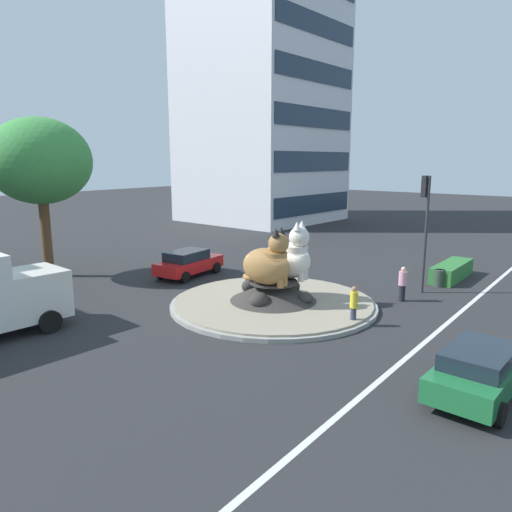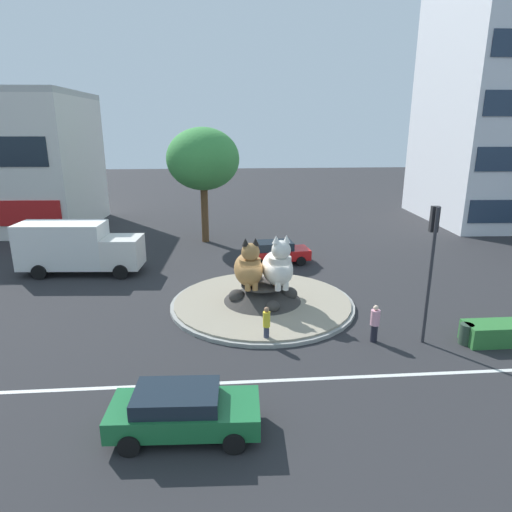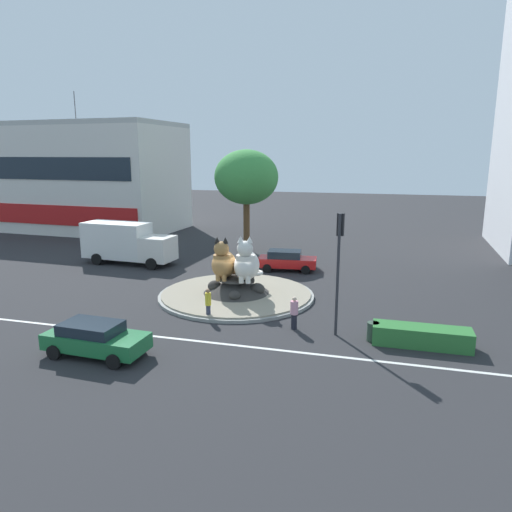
% 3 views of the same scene
% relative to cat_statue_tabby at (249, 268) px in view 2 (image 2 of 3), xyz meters
% --- Properties ---
extents(ground_plane, '(160.00, 160.00, 0.00)m').
position_rel_cat_statue_tabby_xyz_m(ground_plane, '(0.71, 0.25, -2.15)').
color(ground_plane, '#28282B').
extents(lane_centreline, '(112.00, 0.20, 0.01)m').
position_rel_cat_statue_tabby_xyz_m(lane_centreline, '(0.71, -6.86, -2.15)').
color(lane_centreline, silver).
rests_on(lane_centreline, ground).
extents(roundabout_island, '(9.47, 9.47, 1.20)m').
position_rel_cat_statue_tabby_xyz_m(roundabout_island, '(0.71, 0.26, -1.76)').
color(roundabout_island, gray).
rests_on(roundabout_island, ground).
extents(cat_statue_tabby, '(1.69, 2.74, 2.59)m').
position_rel_cat_statue_tabby_xyz_m(cat_statue_tabby, '(0.00, 0.00, 0.00)').
color(cat_statue_tabby, '#9E703D').
rests_on(cat_statue_tabby, roundabout_island).
extents(cat_statue_white, '(1.82, 2.86, 2.73)m').
position_rel_cat_statue_tabby_xyz_m(cat_statue_white, '(1.47, -0.07, 0.05)').
color(cat_statue_white, silver).
rests_on(cat_statue_white, roundabout_island).
extents(traffic_light_mast, '(0.34, 0.46, 5.88)m').
position_rel_cat_statue_tabby_xyz_m(traffic_light_mast, '(7.22, -4.26, 1.90)').
color(traffic_light_mast, '#2D2D33').
rests_on(traffic_light_mast, ground).
extents(broadleaf_tree_behind_island, '(5.62, 5.62, 8.95)m').
position_rel_cat_statue_tabby_xyz_m(broadleaf_tree_behind_island, '(-2.65, 13.87, 4.37)').
color(broadleaf_tree_behind_island, brown).
rests_on(broadleaf_tree_behind_island, ground).
extents(pedestrian_pink_shirt, '(0.39, 0.39, 1.68)m').
position_rel_cat_statue_tabby_xyz_m(pedestrian_pink_shirt, '(5.12, -4.14, -1.28)').
color(pedestrian_pink_shirt, black).
rests_on(pedestrian_pink_shirt, ground).
extents(pedestrian_yellow_shirt, '(0.32, 0.32, 1.66)m').
position_rel_cat_statue_tabby_xyz_m(pedestrian_yellow_shirt, '(0.49, -3.92, -1.26)').
color(pedestrian_yellow_shirt, '#33384C').
rests_on(pedestrian_yellow_shirt, ground).
extents(sedan_on_far_lane, '(4.45, 2.36, 1.52)m').
position_rel_cat_statue_tabby_xyz_m(sedan_on_far_lane, '(2.35, 7.51, -1.35)').
color(sedan_on_far_lane, red).
rests_on(sedan_on_far_lane, ground).
extents(hatchback_near_shophouse, '(4.53, 2.21, 1.47)m').
position_rel_cat_statue_tabby_xyz_m(hatchback_near_shophouse, '(-2.57, -9.46, -1.37)').
color(hatchback_near_shophouse, '#1E6B38').
rests_on(hatchback_near_shophouse, ground).
extents(delivery_box_truck, '(7.62, 3.01, 3.25)m').
position_rel_cat_statue_tabby_xyz_m(delivery_box_truck, '(-10.40, 6.40, -0.43)').
color(delivery_box_truck, silver).
rests_on(delivery_box_truck, ground).
extents(litter_bin, '(0.56, 0.56, 0.90)m').
position_rel_cat_statue_tabby_xyz_m(litter_bin, '(8.96, -4.66, -1.70)').
color(litter_bin, '#2D4233').
rests_on(litter_bin, ground).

